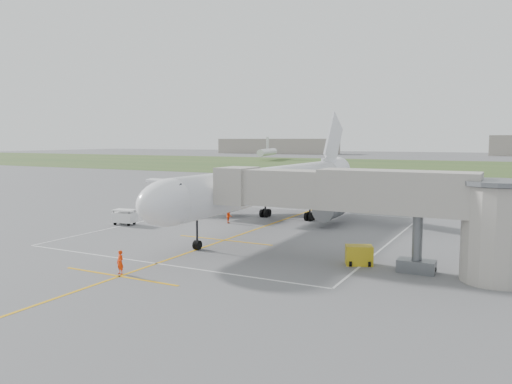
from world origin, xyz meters
The scene contains 11 objects.
ground centered at (0.00, 0.00, 0.00)m, with size 700.00×700.00×0.00m, color #505052.
grass_strip centered at (0.00, 130.00, 0.01)m, with size 700.00×120.00×0.02m, color #314E22.
apron_markings centered at (0.00, -5.82, 0.01)m, with size 28.20×60.00×0.01m.
airliner centered at (0.00, 0.75, 4.39)m, with size 38.93×46.75×13.52m.
jet_bridge centered at (15.72, -13.50, 4.74)m, with size 23.40×5.00×7.20m.
gpu_unit centered at (13.79, -13.28, 0.73)m, with size 2.32×1.98×1.48m.
baggage_cart centered at (-14.25, -7.74, 0.87)m, with size 2.63×1.82×1.69m.
ramp_worker_nose centered at (-0.33, -23.55, 0.85)m, with size 0.62×0.41×1.70m, color #F23407.
ramp_worker_wing centered at (-4.49, -1.49, 0.81)m, with size 0.79×0.61×1.62m, color red.
distant_hangars centered at (-16.15, 265.19, 5.17)m, with size 345.00×49.00×12.00m.
distant_aircraft centered at (5.84, 169.21, 3.59)m, with size 190.31×41.78×8.85m.
Camera 1 is at (23.84, -49.46, 9.38)m, focal length 35.00 mm.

